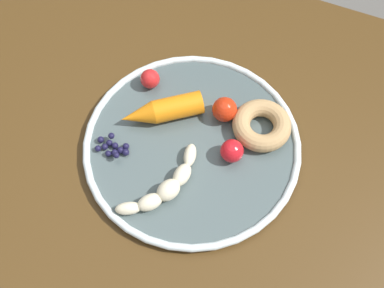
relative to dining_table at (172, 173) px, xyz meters
name	(u,v)px	position (x,y,z in m)	size (l,w,h in m)	color
ground_plane	(180,260)	(0.00, 0.00, -0.64)	(6.00, 6.00, 0.00)	#5E5B55
dining_table	(172,173)	(0.00, 0.00, 0.00)	(1.30, 0.84, 0.71)	#493014
plate	(192,145)	(-0.03, -0.02, 0.09)	(0.35, 0.35, 0.02)	#475657
banana	(165,187)	(-0.02, 0.07, 0.10)	(0.09, 0.15, 0.03)	beige
carrot_orange	(162,111)	(0.04, -0.05, 0.11)	(0.13, 0.11, 0.04)	orange
donut	(262,125)	(-0.12, -0.09, 0.10)	(0.10, 0.10, 0.03)	tan
blueberry_pile	(113,147)	(0.08, 0.03, 0.10)	(0.06, 0.04, 0.02)	#191638
tomato_near	(232,151)	(-0.09, -0.03, 0.11)	(0.04, 0.04, 0.04)	red
tomato_mid	(225,109)	(-0.06, -0.09, 0.11)	(0.04, 0.04, 0.04)	red
tomato_far	(150,79)	(0.08, -0.10, 0.11)	(0.03, 0.03, 0.03)	red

